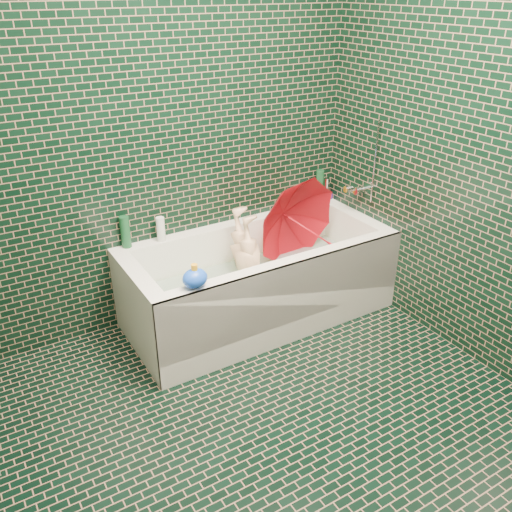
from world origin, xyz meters
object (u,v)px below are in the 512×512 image
bathtub (260,288)px  bath_toy (195,278)px  umbrella (308,229)px  child (251,273)px  rubber_duck (291,203)px

bathtub → bath_toy: bearing=-152.7°
bath_toy → umbrella: bearing=39.2°
bathtub → bath_toy: (-0.59, -0.31, 0.40)m
child → bath_toy: size_ratio=5.03×
umbrella → rubber_duck: 0.35m
bath_toy → bathtub: bearing=48.2°
rubber_duck → bath_toy: 1.24m
bathtub → umbrella: size_ratio=2.76×
umbrella → rubber_duck: size_ratio=5.09×
rubber_duck → bath_toy: bath_toy is taller
child → umbrella: (0.41, -0.04, 0.23)m
bathtub → rubber_duck: 0.70m
child → rubber_duck: size_ratio=7.01×
umbrella → bath_toy: (-0.97, -0.32, 0.07)m
bathtub → bath_toy: size_ratio=10.07×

